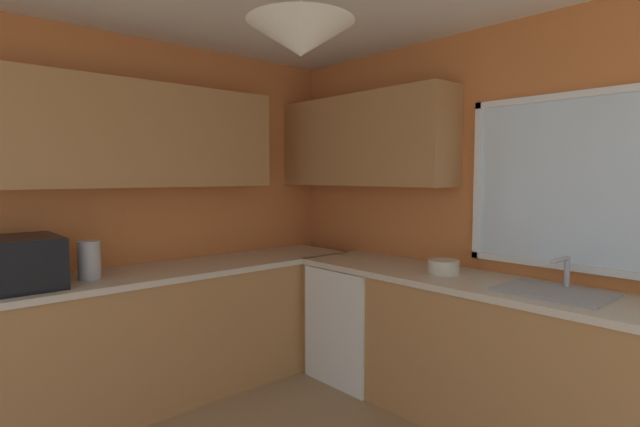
# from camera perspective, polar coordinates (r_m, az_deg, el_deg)

# --- Properties ---
(room_shell) EXTENTS (3.95, 3.53, 2.56)m
(room_shell) POSITION_cam_1_polar(r_m,az_deg,el_deg) (2.99, -4.31, 9.57)
(room_shell) COLOR #D17238
(room_shell) RESTS_ON ground_plane
(counter_run_left) EXTENTS (0.65, 3.14, 0.89)m
(counter_run_left) POSITION_cam_1_polar(r_m,az_deg,el_deg) (3.58, -19.21, -13.36)
(counter_run_left) COLOR #AD7542
(counter_run_left) RESTS_ON ground_plane
(counter_run_back) EXTENTS (3.04, 0.65, 0.89)m
(counter_run_back) POSITION_cam_1_polar(r_m,az_deg,el_deg) (3.19, 21.04, -15.67)
(counter_run_back) COLOR #AD7542
(counter_run_back) RESTS_ON ground_plane
(dishwasher) EXTENTS (0.60, 0.60, 0.85)m
(dishwasher) POSITION_cam_1_polar(r_m,az_deg,el_deg) (3.81, 4.79, -12.42)
(dishwasher) COLOR white
(dishwasher) RESTS_ON ground_plane
(microwave) EXTENTS (0.48, 0.36, 0.29)m
(microwave) POSITION_cam_1_polar(r_m,az_deg,el_deg) (3.25, -31.31, -4.86)
(microwave) COLOR black
(microwave) RESTS_ON counter_run_left
(kettle) EXTENTS (0.13, 0.13, 0.24)m
(kettle) POSITION_cam_1_polar(r_m,az_deg,el_deg) (3.32, -25.32, -4.94)
(kettle) COLOR #B7B7BC
(kettle) RESTS_ON counter_run_left
(sink_assembly) EXTENTS (0.55, 0.40, 0.19)m
(sink_assembly) POSITION_cam_1_polar(r_m,az_deg,el_deg) (2.97, 25.71, -8.12)
(sink_assembly) COLOR #9EA0A5
(sink_assembly) RESTS_ON counter_run_back
(bowl) EXTENTS (0.20, 0.20, 0.09)m
(bowl) POSITION_cam_1_polar(r_m,az_deg,el_deg) (3.28, 14.21, -6.04)
(bowl) COLOR beige
(bowl) RESTS_ON counter_run_back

